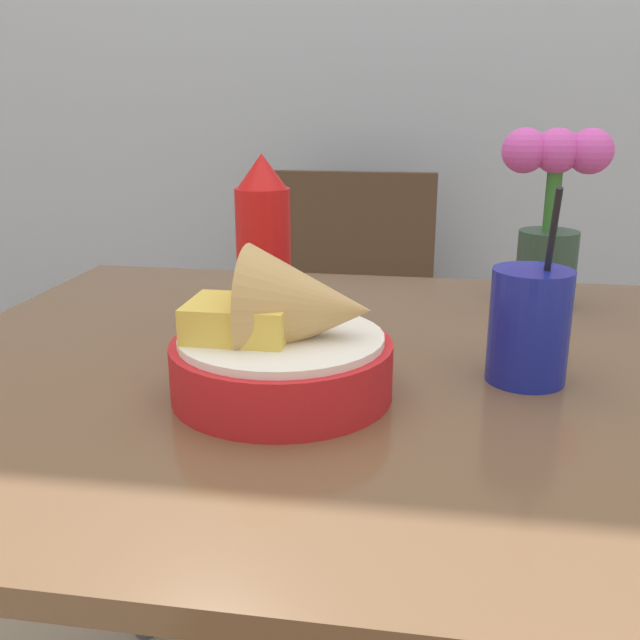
{
  "coord_description": "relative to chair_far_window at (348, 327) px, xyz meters",
  "views": [
    {
      "loc": [
        0.09,
        -0.78,
        1.06
      ],
      "look_at": [
        -0.03,
        -0.03,
        0.83
      ],
      "focal_mm": 40.0,
      "sensor_mm": 36.0,
      "label": 1
    }
  ],
  "objects": [
    {
      "name": "drink_cup",
      "position": [
        0.3,
        -0.89,
        0.29
      ],
      "size": [
        0.09,
        0.09,
        0.21
      ],
      "color": "#192399",
      "rests_on": "dining_table"
    },
    {
      "name": "chair_far_window",
      "position": [
        0.0,
        0.0,
        0.0
      ],
      "size": [
        0.4,
        0.4,
        0.89
      ],
      "color": "#473323",
      "rests_on": "ground_plane"
    },
    {
      "name": "ketchup_bottle",
      "position": [
        -0.02,
        -0.77,
        0.35
      ],
      "size": [
        0.07,
        0.07,
        0.23
      ],
      "color": "red",
      "rests_on": "dining_table"
    },
    {
      "name": "flower_vase",
      "position": [
        0.36,
        -0.58,
        0.37
      ],
      "size": [
        0.15,
        0.09,
        0.26
      ],
      "color": "#2D4738",
      "rests_on": "dining_table"
    },
    {
      "name": "dining_table",
      "position": [
        0.1,
        -0.87,
        0.13
      ],
      "size": [
        1.04,
        0.87,
        0.77
      ],
      "color": "brown",
      "rests_on": "ground_plane"
    },
    {
      "name": "wall_window",
      "position": [
        0.1,
        0.31,
        0.77
      ],
      "size": [
        7.0,
        0.06,
        2.6
      ],
      "color": "#9EA8B7",
      "rests_on": "ground_plane"
    },
    {
      "name": "food_basket",
      "position": [
        0.06,
        -0.97,
        0.29
      ],
      "size": [
        0.23,
        0.23,
        0.16
      ],
      "color": "red",
      "rests_on": "dining_table"
    }
  ]
}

